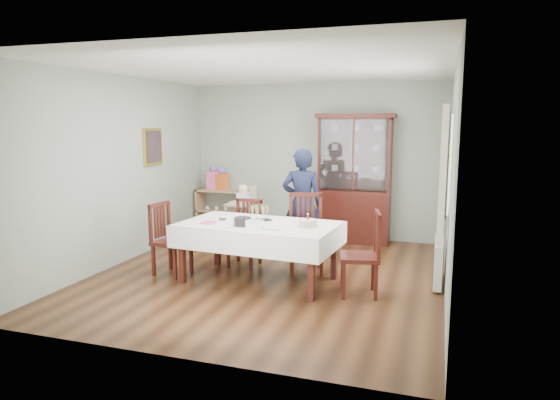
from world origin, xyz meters
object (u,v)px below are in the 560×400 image
at_px(sideboard, 221,210).
at_px(chair_far_right, 306,249).
at_px(high_chair, 244,225).
at_px(gift_bag_orange, 222,179).
at_px(gift_bag_pink, 213,178).
at_px(woman, 302,204).
at_px(chair_far_left, 245,246).
at_px(chair_end_right, 361,270).
at_px(champagne_tray, 260,216).
at_px(china_cabinet, 355,177).
at_px(birthday_cake, 308,224).
at_px(dining_table, 259,252).
at_px(chair_end_left, 171,253).

height_order(sideboard, chair_far_right, chair_far_right).
xyz_separation_m(high_chair, gift_bag_orange, (-0.90, 1.14, 0.57)).
bearing_deg(gift_bag_pink, high_chair, -46.83).
distance_m(sideboard, chair_far_right, 2.94).
bearing_deg(woman, sideboard, -42.21).
relative_size(chair_far_left, chair_end_right, 0.94).
distance_m(chair_far_left, champagne_tray, 0.83).
height_order(china_cabinet, birthday_cake, china_cabinet).
distance_m(gift_bag_pink, gift_bag_orange, 0.17).
distance_m(high_chair, champagne_tray, 1.51).
relative_size(woman, gift_bag_orange, 3.92).
relative_size(china_cabinet, champagne_tray, 6.53).
distance_m(dining_table, chair_end_left, 1.23).
xyz_separation_m(high_chair, gift_bag_pink, (-1.07, 1.14, 0.59)).
distance_m(china_cabinet, birthday_cake, 2.60).
relative_size(chair_end_right, champagne_tray, 3.01).
bearing_deg(sideboard, champagne_tray, -55.31).
xyz_separation_m(chair_end_right, champagne_tray, (-1.37, 0.26, 0.52)).
distance_m(woman, gift_bag_pink, 2.45).
xyz_separation_m(chair_end_left, high_chair, (0.45, 1.48, 0.13)).
bearing_deg(chair_far_left, gift_bag_orange, 124.25).
height_order(chair_far_right, champagne_tray, chair_far_right).
xyz_separation_m(chair_far_right, high_chair, (-1.24, 0.81, 0.10)).
distance_m(chair_far_right, champagne_tray, 0.85).
height_order(chair_far_right, woman, woman).
distance_m(dining_table, woman, 1.34).
xyz_separation_m(birthday_cake, gift_bag_orange, (-2.33, 2.58, 0.18)).
height_order(chair_far_right, high_chair, chair_far_right).
height_order(high_chair, gift_bag_pink, gift_bag_pink).
relative_size(china_cabinet, chair_end_right, 2.17).
height_order(sideboard, chair_end_left, chair_end_left).
distance_m(dining_table, high_chair, 1.59).
relative_size(sideboard, chair_far_left, 0.96).
height_order(sideboard, gift_bag_orange, gift_bag_orange).
relative_size(china_cabinet, woman, 1.31).
height_order(high_chair, champagne_tray, high_chair).
bearing_deg(woman, champagne_tray, 68.15).
relative_size(dining_table, chair_far_right, 1.96).
distance_m(chair_end_left, gift_bag_orange, 2.75).
bearing_deg(champagne_tray, birthday_cake, -14.69).
height_order(champagne_tray, gift_bag_orange, gift_bag_orange).
height_order(birthday_cake, gift_bag_orange, gift_bag_orange).
bearing_deg(chair_far_right, sideboard, 120.27).
distance_m(china_cabinet, gift_bag_pink, 2.64).
bearing_deg(dining_table, china_cabinet, 72.70).
relative_size(high_chair, gift_bag_orange, 2.51).
relative_size(chair_end_right, gift_bag_orange, 2.36).
relative_size(chair_end_right, gift_bag_pink, 2.20).
distance_m(dining_table, birthday_cake, 0.78).
relative_size(chair_end_right, birthday_cake, 3.91).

